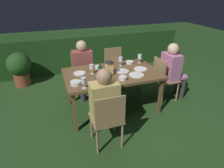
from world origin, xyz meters
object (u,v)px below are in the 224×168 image
lantern_centerpiece (109,66)px  potted_plant_by_hedge (20,67)px  chair_side_left_a (108,118)px  bowl_bread (123,78)px  chair_side_right_b (115,66)px  plate_c (80,73)px  wine_glass_b (140,57)px  wine_glass_a (84,81)px  bowl_olives (98,67)px  bowl_dip (130,62)px  plate_d (140,69)px  dining_table (112,76)px  bowl_salad (76,83)px  person_in_pink (173,69)px  chair_side_right_a (82,70)px  person_in_mustard (103,101)px  plate_b (122,71)px  chair_head_far (163,77)px  green_bottle_on_table (100,71)px  person_in_rust (83,67)px  wine_glass_c (121,60)px  wine_glass_d (92,67)px  plate_a (136,75)px

lantern_centerpiece → potted_plant_by_hedge: (-1.59, 1.66, -0.44)m
chair_side_left_a → bowl_bread: chair_side_left_a is taller
chair_side_right_b → plate_c: size_ratio=4.22×
wine_glass_b → plate_c: 1.22m
wine_glass_a → bowl_olives: 0.80m
lantern_centerpiece → plate_c: bearing=157.5°
chair_side_right_b → bowl_dip: bearing=-79.4°
wine_glass_a → plate_d: (1.11, 0.37, -0.11)m
dining_table → bowl_salad: 0.72m
chair_side_left_a → bowl_salad: (-0.30, 0.64, 0.28)m
person_in_pink → plate_c: 1.81m
chair_side_right_a → person_in_mustard: size_ratio=0.76×
lantern_centerpiece → plate_b: 0.29m
wine_glass_b → plate_c: size_ratio=0.82×
dining_table → bowl_dip: bowl_dip is taller
chair_head_far → green_bottle_on_table: size_ratio=3.00×
person_in_rust → bowl_olives: (0.20, -0.41, 0.12)m
chair_side_right_a → chair_side_left_a: same height
lantern_centerpiece → plate_b: size_ratio=1.14×
person_in_pink → plate_d: size_ratio=4.87×
chair_head_far → wine_glass_c: (-0.81, 0.26, 0.37)m
wine_glass_d → wine_glass_c: bearing=18.0°
person_in_pink → person_in_rust: 1.77m
chair_side_left_a → green_bottle_on_table: (0.12, 0.76, 0.36)m
bowl_olives → lantern_centerpiece: bearing=-72.5°
person_in_mustard → wine_glass_c: bearing=56.5°
dining_table → wine_glass_a: (-0.57, -0.40, 0.17)m
lantern_centerpiece → chair_side_right_a: bearing=107.8°
plate_a → bowl_dip: size_ratio=1.71×
chair_side_left_a → plate_d: bearing=43.5°
chair_side_left_a → bowl_bread: 0.77m
person_in_rust → plate_a: (0.72, -0.93, 0.11)m
lantern_centerpiece → bowl_salad: 0.64m
person_in_mustard → plate_d: 1.12m
chair_side_right_a → wine_glass_a: bearing=-99.1°
dining_table → person_in_mustard: (-0.37, -0.69, -0.05)m
person_in_pink → bowl_olives: 1.47m
bowl_salad → wine_glass_b: bearing=21.6°
potted_plant_by_hedge → bowl_salad: bearing=-62.0°
wine_glass_b → wine_glass_c: (-0.41, -0.02, 0.00)m
dining_table → bowl_bread: size_ratio=12.57×
bowl_bread → potted_plant_by_hedge: size_ratio=0.17×
chair_side_right_a → chair_side_right_b: size_ratio=1.00×
chair_side_right_b → bowl_olives: (-0.54, -0.60, 0.28)m
plate_a → plate_b: (-0.16, 0.23, 0.00)m
chair_side_right_a → bowl_dip: size_ratio=5.85×
wine_glass_d → bowl_bread: wine_glass_d is taller
plate_b → plate_c: bearing=167.6°
person_in_rust → wine_glass_d: bearing=-87.3°
chair_head_far → person_in_mustard: size_ratio=0.76×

